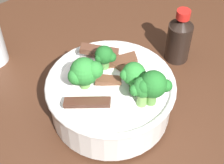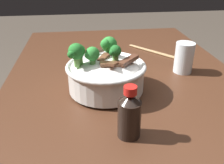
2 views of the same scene
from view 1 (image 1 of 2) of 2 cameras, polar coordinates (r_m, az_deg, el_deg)
The scene contains 3 objects.
dining_table at distance 0.85m, azimuth -1.48°, elevation -6.42°, with size 1.43×0.79×0.79m.
rice_bowl at distance 0.65m, azimuth -0.14°, elevation -1.65°, with size 0.23×0.23×0.16m.
soy_sauce_bottle at distance 0.78m, azimuth 10.65°, elevation 6.88°, with size 0.05×0.05×0.13m.
Camera 1 is at (0.31, 0.40, 1.34)m, focal length 57.41 mm.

